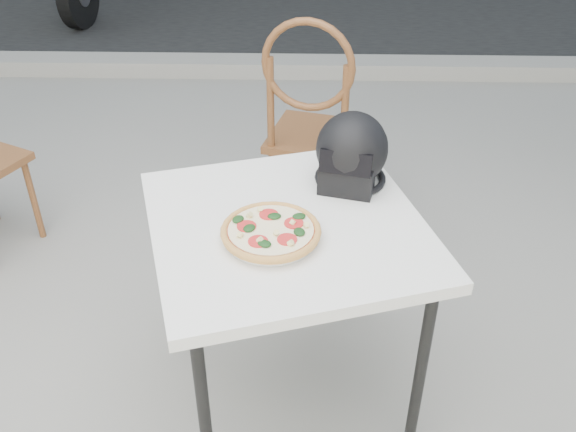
{
  "coord_description": "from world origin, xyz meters",
  "views": [
    {
      "loc": [
        0.56,
        -1.82,
        1.95
      ],
      "look_at": [
        0.52,
        -0.22,
        0.85
      ],
      "focal_mm": 40.0,
      "sensor_mm": 36.0,
      "label": 1
    }
  ],
  "objects_px": {
    "plate": "(271,237)",
    "pizza": "(271,231)",
    "cafe_chair_main": "(312,117)",
    "cafe_table_main": "(287,240)",
    "helmet": "(351,153)"
  },
  "relations": [
    {
      "from": "cafe_table_main",
      "to": "pizza",
      "type": "bearing_deg",
      "value": -117.24
    },
    {
      "from": "pizza",
      "to": "helmet",
      "type": "height_order",
      "value": "helmet"
    },
    {
      "from": "cafe_chair_main",
      "to": "cafe_table_main",
      "type": "bearing_deg",
      "value": 100.25
    },
    {
      "from": "plate",
      "to": "cafe_chair_main",
      "type": "height_order",
      "value": "cafe_chair_main"
    },
    {
      "from": "plate",
      "to": "helmet",
      "type": "distance_m",
      "value": 0.43
    },
    {
      "from": "cafe_table_main",
      "to": "cafe_chair_main",
      "type": "xyz_separation_m",
      "value": [
        0.09,
        1.1,
        -0.1
      ]
    },
    {
      "from": "plate",
      "to": "pizza",
      "type": "xyz_separation_m",
      "value": [
        0.0,
        0.0,
        0.02
      ]
    },
    {
      "from": "helmet",
      "to": "cafe_chair_main",
      "type": "distance_m",
      "value": 0.91
    },
    {
      "from": "cafe_table_main",
      "to": "helmet",
      "type": "distance_m",
      "value": 0.37
    },
    {
      "from": "pizza",
      "to": "cafe_chair_main",
      "type": "xyz_separation_m",
      "value": [
        0.14,
        1.19,
        -0.2
      ]
    },
    {
      "from": "cafe_table_main",
      "to": "plate",
      "type": "xyz_separation_m",
      "value": [
        -0.05,
        -0.09,
        0.08
      ]
    },
    {
      "from": "pizza",
      "to": "plate",
      "type": "bearing_deg",
      "value": -93.85
    },
    {
      "from": "helmet",
      "to": "cafe_table_main",
      "type": "bearing_deg",
      "value": -116.23
    },
    {
      "from": "pizza",
      "to": "helmet",
      "type": "relative_size",
      "value": 1.19
    },
    {
      "from": "helmet",
      "to": "pizza",
      "type": "bearing_deg",
      "value": -113.12
    }
  ]
}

